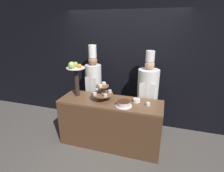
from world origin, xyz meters
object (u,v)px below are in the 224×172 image
at_px(fruit_pedestal, 76,74).
at_px(serving_bowl_far, 137,100).
at_px(chef_center_left, 148,91).
at_px(tiered_stand, 102,92).
at_px(chef_left, 94,84).
at_px(cake_round, 124,104).
at_px(cup_white, 148,104).

distance_m(fruit_pedestal, serving_bowl_far, 1.22).
bearing_deg(chef_center_left, fruit_pedestal, -157.11).
distance_m(serving_bowl_far, chef_center_left, 0.50).
distance_m(tiered_stand, serving_bowl_far, 0.63).
xyz_separation_m(fruit_pedestal, chef_left, (0.12, 0.54, -0.37)).
bearing_deg(cake_round, tiered_stand, 164.26).
bearing_deg(chef_center_left, chef_left, 180.00).
bearing_deg(cake_round, fruit_pedestal, 170.32).
distance_m(tiered_stand, cup_white, 0.83).
bearing_deg(tiered_stand, chef_center_left, 38.08).
bearing_deg(tiered_stand, cake_round, -15.74).
height_order(cup_white, chef_left, chef_left).
bearing_deg(serving_bowl_far, cake_round, -129.10).
relative_size(cake_round, chef_left, 0.15).
relative_size(cup_white, chef_center_left, 0.04).
height_order(serving_bowl_far, chef_left, chef_left).
bearing_deg(chef_left, serving_bowl_far, -25.26).
bearing_deg(fruit_pedestal, cake_round, -9.68).
xyz_separation_m(fruit_pedestal, chef_center_left, (1.29, 0.54, -0.41)).
relative_size(tiered_stand, chef_center_left, 0.22).
bearing_deg(serving_bowl_far, cup_white, -21.64).
distance_m(tiered_stand, chef_left, 0.72).
distance_m(serving_bowl_far, chef_left, 1.13).
xyz_separation_m(serving_bowl_far, chef_center_left, (0.14, 0.48, 0.01)).
xyz_separation_m(tiered_stand, chef_left, (-0.42, 0.59, -0.08)).
xyz_separation_m(fruit_pedestal, cup_white, (1.35, -0.02, -0.42)).
bearing_deg(cup_white, tiered_stand, -178.58).
bearing_deg(cup_white, serving_bowl_far, 158.36).
bearing_deg(cake_round, chef_left, 140.00).
relative_size(cake_round, serving_bowl_far, 1.74).
bearing_deg(tiered_stand, chef_left, 125.36).
xyz_separation_m(tiered_stand, cake_round, (0.43, -0.12, -0.11)).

